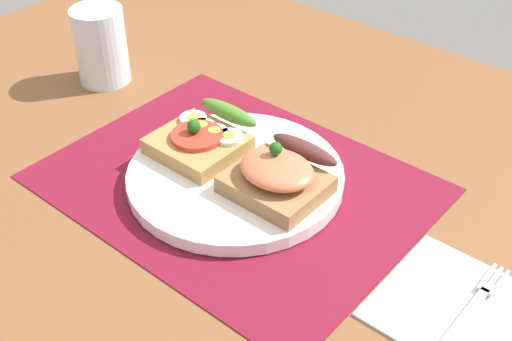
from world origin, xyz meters
The scene contains 8 objects.
ground_plane centered at (0.00, 0.00, -1.60)cm, with size 120.00×90.00×3.20cm, color brown.
placemat centered at (0.00, 0.00, 0.15)cm, with size 40.86×31.35×0.30cm, color maroon.
plate centered at (0.00, 0.00, 1.06)cm, with size 24.22×24.22×1.52cm, color white.
sandwich_egg_tomato centered at (-5.75, 1.22, 3.26)cm, with size 9.70×10.43×4.07cm.
sandwich_salmon centered at (5.78, 0.73, 3.80)cm, with size 10.03×9.96×5.52cm.
napkin centered at (27.89, -0.85, 0.30)cm, with size 14.36×13.50×0.60cm, color white.
fork centered at (28.70, -0.65, 0.76)cm, with size 1.62×14.22×0.32cm.
drinking_glass centered at (-29.73, 5.97, 5.26)cm, with size 7.08×7.08×10.52cm, color silver.
Camera 1 is at (39.83, -43.65, 46.51)cm, focal length 46.85 mm.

